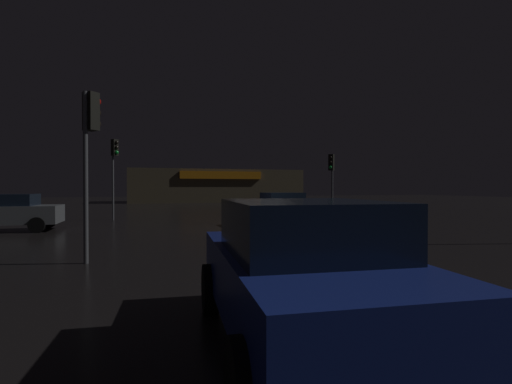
% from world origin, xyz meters
% --- Properties ---
extents(ground_plane, '(120.00, 120.00, 0.00)m').
position_xyz_m(ground_plane, '(0.00, 0.00, 0.00)').
color(ground_plane, black).
extents(store_building, '(21.12, 8.16, 4.01)m').
position_xyz_m(store_building, '(3.87, 32.00, 2.01)').
color(store_building, brown).
rests_on(store_building, ground).
extents(traffic_signal_opposite, '(0.42, 0.42, 4.10)m').
position_xyz_m(traffic_signal_opposite, '(-6.14, -5.87, 3.12)').
color(traffic_signal_opposite, '#595B60').
rests_on(traffic_signal_opposite, ground).
extents(traffic_signal_cross_left, '(0.42, 0.42, 4.50)m').
position_xyz_m(traffic_signal_cross_left, '(-6.47, 6.70, 3.42)').
color(traffic_signal_cross_left, '#595B60').
rests_on(traffic_signal_cross_left, ground).
extents(traffic_signal_cross_right, '(0.43, 0.42, 3.91)m').
position_xyz_m(traffic_signal_cross_right, '(6.51, 5.78, 2.88)').
color(traffic_signal_cross_right, '#595B60').
rests_on(traffic_signal_cross_right, ground).
extents(car_near, '(4.02, 2.05, 1.57)m').
position_xyz_m(car_near, '(1.56, 1.20, 0.80)').
color(car_near, navy).
rests_on(car_near, ground).
extents(car_far, '(2.30, 4.23, 1.67)m').
position_xyz_m(car_far, '(-3.19, -11.75, 0.85)').
color(car_far, navy).
rests_on(car_far, ground).
extents(car_crossing, '(3.95, 2.10, 1.54)m').
position_xyz_m(car_crossing, '(-10.28, 2.13, 0.80)').
color(car_crossing, slate).
rests_on(car_crossing, ground).
extents(fire_hydrant, '(0.22, 0.22, 0.88)m').
position_xyz_m(fire_hydrant, '(-0.28, -9.14, 0.43)').
color(fire_hydrant, gold).
rests_on(fire_hydrant, ground).
extents(bollard_kerb_b, '(0.08, 0.08, 1.00)m').
position_xyz_m(bollard_kerb_b, '(-0.98, -7.88, 0.50)').
color(bollard_kerb_b, '#595B60').
rests_on(bollard_kerb_b, ground).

